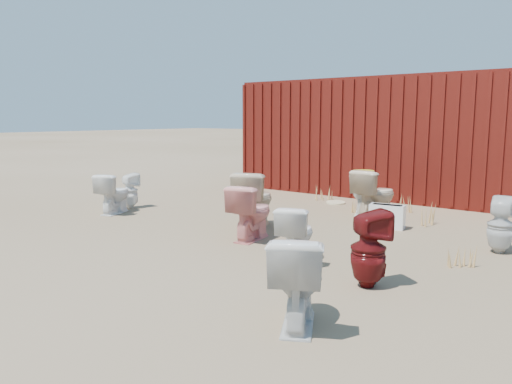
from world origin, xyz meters
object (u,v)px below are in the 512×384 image
Objects in this scene: toilet_front_a at (114,193)px; toilet_back_a at (130,191)px; toilet_front_maroon at (369,249)px; toilet_front_e at (297,280)px; toilet_back_beige_left at (255,200)px; toilet_back_e at (501,225)px; toilet_back_yellowlid at (362,193)px; loose_tank at (387,216)px; toilet_front_pink at (251,212)px; shipping_container at (388,137)px; toilet_front_c at (296,234)px; toilet_back_beige_right at (375,194)px.

toilet_front_a is 1.08× the size of toilet_back_a.
toilet_front_maroon reaches higher than toilet_front_a.
toilet_back_beige_left is at bearing -75.28° from toilet_front_e.
toilet_back_beige_left is 1.23× the size of toilet_back_e.
toilet_back_a is (-5.22, 1.27, -0.06)m from toilet_front_maroon.
toilet_front_a is 5.36m from toilet_front_e.
loose_tank is at bearing 112.22° from toilet_back_yellowlid.
toilet_front_pink is 2.59m from toilet_back_yellowlid.
toilet_back_beige_left is (-2.43, 2.54, 0.05)m from toilet_front_e.
loose_tank is at bearing -66.39° from shipping_container.
toilet_back_yellowlid reaches higher than toilet_front_a.
toilet_back_a is 0.89× the size of toilet_back_yellowlid.
toilet_back_beige_left reaches higher than toilet_back_a.
toilet_front_pink is 1.09× the size of toilet_back_e.
toilet_front_c is 1.30× the size of loose_tank.
shipping_container is 7.49m from toilet_front_e.
loose_tank is at bearing -154.55° from toilet_back_a.
toilet_front_c is (1.37, -5.63, -0.88)m from shipping_container.
toilet_back_beige_right is at bearing -27.90° from toilet_back_e.
toilet_front_c is at bearing 109.56° from toilet_back_beige_right.
toilet_front_maroon is 2.83m from toilet_back_beige_left.
toilet_front_maroon is at bearing -120.98° from toilet_front_e.
toilet_back_e reaches higher than toilet_back_a.
toilet_front_pink is at bearing -45.71° from toilet_front_c.
toilet_front_pink is 2.80m from toilet_front_e.
toilet_back_beige_right is at bearing 119.41° from toilet_back_yellowlid.
toilet_back_yellowlid is (-0.36, 0.28, -0.04)m from toilet_back_beige_right.
toilet_front_maroon is 3.35m from toilet_back_beige_right.
toilet_front_maroon is at bearing 149.08° from toilet_front_pink.
shipping_container is at bearing 103.73° from loose_tank.
toilet_back_beige_right reaches higher than toilet_back_a.
toilet_back_beige_right is at bearing -70.04° from shipping_container.
toilet_front_a is (-2.66, -5.11, -0.86)m from shipping_container.
toilet_back_beige_left is at bearing -91.14° from shipping_container.
toilet_back_a is at bearing -17.56° from toilet_back_beige_left.
toilet_back_beige_left is 1.06× the size of toilet_back_beige_right.
toilet_back_e is (1.71, 1.83, 0.02)m from toilet_front_c.
shipping_container reaches higher than toilet_front_e.
toilet_back_yellowlid is (0.34, 2.56, -0.02)m from toilet_front_pink.
toilet_front_pink is (2.98, -0.01, 0.03)m from toilet_front_a.
toilet_back_beige_left reaches higher than loose_tank.
shipping_container is 3.79m from loose_tank.
toilet_front_maroon is (2.06, -0.79, 0.00)m from toilet_front_pink.
toilet_front_a is 4.33m from toilet_back_beige_right.
toilet_back_beige_left reaches higher than toilet_front_maroon.
toilet_front_a is 5.89m from toilet_back_e.
toilet_front_maroon is 1.19× the size of toilet_back_a.
toilet_front_e is at bearing 119.70° from toilet_back_beige_right.
shipping_container reaches higher than toilet_back_beige_right.
toilet_back_beige_left is 1.68× the size of loose_tank.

